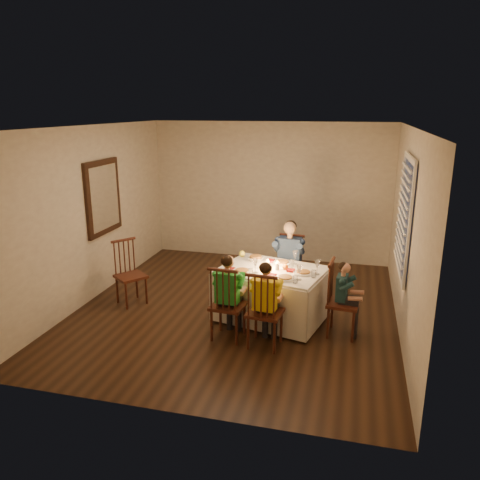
% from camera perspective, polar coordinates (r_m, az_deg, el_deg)
% --- Properties ---
extents(ground, '(5.00, 5.00, 0.00)m').
position_cam_1_polar(ground, '(6.93, -0.40, -8.35)').
color(ground, black).
rests_on(ground, ground).
extents(wall_left, '(0.02, 5.00, 2.60)m').
position_cam_1_polar(wall_left, '(7.39, -17.59, 3.06)').
color(wall_left, beige).
rests_on(wall_left, ground).
extents(wall_right, '(0.02, 5.00, 2.60)m').
position_cam_1_polar(wall_right, '(6.34, 19.66, 0.83)').
color(wall_right, beige).
rests_on(wall_right, ground).
extents(wall_back, '(4.50, 0.02, 2.60)m').
position_cam_1_polar(wall_back, '(8.90, 3.65, 5.85)').
color(wall_back, beige).
rests_on(wall_back, ground).
extents(ceiling, '(5.00, 5.00, 0.00)m').
position_cam_1_polar(ceiling, '(6.33, -0.45, 13.65)').
color(ceiling, white).
rests_on(ceiling, wall_back).
extents(dining_table, '(1.60, 1.31, 0.70)m').
position_cam_1_polar(dining_table, '(6.45, 3.92, -5.30)').
color(dining_table, silver).
rests_on(dining_table, ground).
extents(chair_adult, '(0.44, 0.42, 0.99)m').
position_cam_1_polar(chair_adult, '(7.30, 5.85, -7.14)').
color(chair_adult, '#35160E').
rests_on(chair_adult, ground).
extents(chair_near_left, '(0.44, 0.42, 0.99)m').
position_cam_1_polar(chair_near_left, '(6.13, -1.43, -11.77)').
color(chair_near_left, '#35160E').
rests_on(chair_near_left, ground).
extents(chair_near_right, '(0.44, 0.43, 0.99)m').
position_cam_1_polar(chair_near_right, '(5.95, 3.02, -12.70)').
color(chair_near_right, '#35160E').
rests_on(chair_near_right, ground).
extents(chair_end, '(0.43, 0.44, 0.99)m').
position_cam_1_polar(chair_end, '(6.34, 12.23, -11.18)').
color(chair_end, '#35160E').
rests_on(chair_end, ground).
extents(chair_extra, '(0.54, 0.55, 0.97)m').
position_cam_1_polar(chair_extra, '(7.29, -12.96, -7.51)').
color(chair_extra, '#35160E').
rests_on(chair_extra, ground).
extents(adult, '(0.48, 0.44, 1.23)m').
position_cam_1_polar(adult, '(7.30, 5.85, -7.14)').
color(adult, navy).
rests_on(adult, ground).
extents(child_green, '(0.41, 0.38, 1.11)m').
position_cam_1_polar(child_green, '(6.13, -1.43, -11.77)').
color(child_green, green).
rests_on(child_green, ground).
extents(child_yellow, '(0.40, 0.37, 1.09)m').
position_cam_1_polar(child_yellow, '(5.95, 3.02, -12.70)').
color(child_yellow, yellow).
rests_on(child_yellow, ground).
extents(child_teal, '(0.31, 0.33, 0.99)m').
position_cam_1_polar(child_teal, '(6.34, 12.23, -11.18)').
color(child_teal, '#193940').
rests_on(child_teal, ground).
extents(setting_adult, '(0.31, 0.31, 0.02)m').
position_cam_1_polar(setting_adult, '(6.60, 5.16, -2.79)').
color(setting_adult, white).
rests_on(setting_adult, dining_table).
extents(setting_green, '(0.31, 0.31, 0.02)m').
position_cam_1_polar(setting_green, '(6.25, 0.25, -3.83)').
color(setting_green, white).
rests_on(setting_green, dining_table).
extents(setting_yellow, '(0.31, 0.31, 0.02)m').
position_cam_1_polar(setting_yellow, '(6.03, 5.52, -4.65)').
color(setting_yellow, white).
rests_on(setting_yellow, dining_table).
extents(setting_teal, '(0.31, 0.31, 0.02)m').
position_cam_1_polar(setting_teal, '(6.25, 7.73, -3.99)').
color(setting_teal, white).
rests_on(setting_teal, dining_table).
extents(candle_left, '(0.06, 0.06, 0.10)m').
position_cam_1_polar(candle_left, '(6.39, 3.36, -3.03)').
color(candle_left, white).
rests_on(candle_left, dining_table).
extents(candle_right, '(0.06, 0.06, 0.10)m').
position_cam_1_polar(candle_right, '(6.33, 4.57, -3.22)').
color(candle_right, white).
rests_on(candle_right, dining_table).
extents(squash, '(0.09, 0.09, 0.09)m').
position_cam_1_polar(squash, '(6.87, 0.25, -1.68)').
color(squash, '#FEF942').
rests_on(squash, dining_table).
extents(orange_fruit, '(0.08, 0.08, 0.08)m').
position_cam_1_polar(orange_fruit, '(6.34, 5.54, -3.31)').
color(orange_fruit, orange).
rests_on(orange_fruit, dining_table).
extents(serving_bowl, '(0.24, 0.24, 0.06)m').
position_cam_1_polar(serving_bowl, '(6.70, 1.92, -2.29)').
color(serving_bowl, white).
rests_on(serving_bowl, dining_table).
extents(wall_mirror, '(0.06, 0.95, 1.15)m').
position_cam_1_polar(wall_mirror, '(7.58, -16.33, 5.02)').
color(wall_mirror, black).
rests_on(wall_mirror, wall_left).
extents(window_blinds, '(0.07, 1.34, 1.54)m').
position_cam_1_polar(window_blinds, '(6.39, 19.36, 2.82)').
color(window_blinds, '#0C1832').
rests_on(window_blinds, wall_right).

